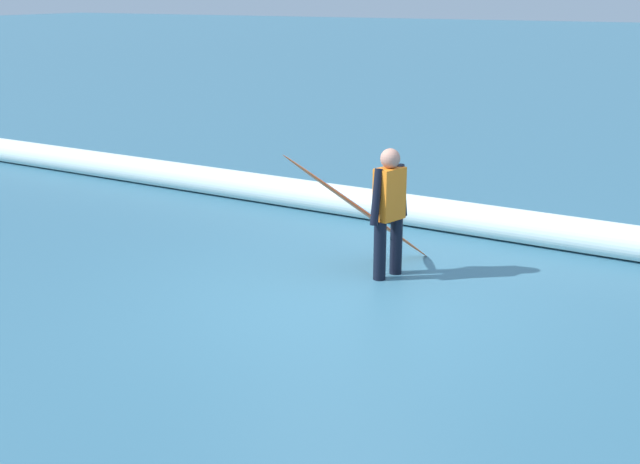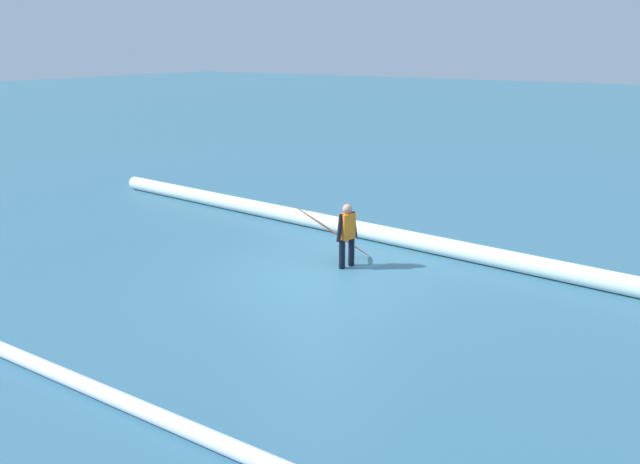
% 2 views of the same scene
% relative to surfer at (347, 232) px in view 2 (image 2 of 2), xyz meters
% --- Properties ---
extents(ground_plane, '(156.72, 156.72, 0.00)m').
position_rel_surfer_xyz_m(ground_plane, '(0.16, 0.85, -0.82)').
color(ground_plane, teal).
extents(surfer, '(0.29, 0.61, 1.46)m').
position_rel_surfer_xyz_m(surfer, '(0.00, 0.00, 0.00)').
color(surfer, black).
rests_on(surfer, ground_plane).
extents(surfboard, '(1.32, 1.67, 1.45)m').
position_rel_surfer_xyz_m(surfboard, '(0.43, -0.13, -0.11)').
color(surfboard, '#E55926').
rests_on(surfboard, ground_plane).
extents(wave_crest_foreground, '(19.05, 1.48, 0.43)m').
position_rel_surfer_xyz_m(wave_crest_foreground, '(0.70, -2.07, -0.60)').
color(wave_crest_foreground, white).
rests_on(wave_crest_foreground, ground_plane).
extents(wave_crest_midground, '(21.94, 0.97, 0.23)m').
position_rel_surfer_xyz_m(wave_crest_midground, '(-1.19, 6.47, -0.70)').
color(wave_crest_midground, white).
rests_on(wave_crest_midground, ground_plane).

